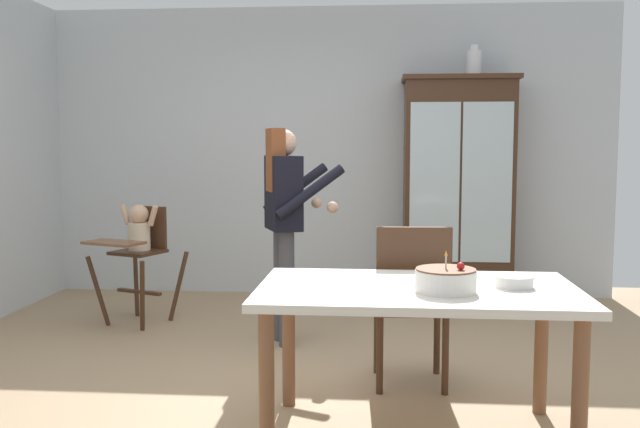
{
  "coord_description": "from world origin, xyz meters",
  "views": [
    {
      "loc": [
        0.48,
        -3.97,
        1.4
      ],
      "look_at": [
        0.09,
        0.7,
        0.95
      ],
      "focal_mm": 39.17,
      "sensor_mm": 36.0,
      "label": 1
    }
  ],
  "objects_px": {
    "ceramic_vase": "(474,62)",
    "dining_chair_far_side": "(412,295)",
    "dining_table": "(417,306)",
    "china_cabinet": "(458,190)",
    "serving_bowl": "(514,281)",
    "birthday_cake": "(446,280)",
    "high_chair_with_toddler": "(138,242)",
    "adult_person": "(285,209)"
  },
  "relations": [
    {
      "from": "birthday_cake",
      "to": "dining_chair_far_side",
      "type": "relative_size",
      "value": 0.29
    },
    {
      "from": "ceramic_vase",
      "to": "serving_bowl",
      "type": "distance_m",
      "value": 3.33
    },
    {
      "from": "ceramic_vase",
      "to": "high_chair_with_toddler",
      "type": "xyz_separation_m",
      "value": [
        -2.73,
        -1.01,
        -1.49
      ]
    },
    {
      "from": "birthday_cake",
      "to": "china_cabinet",
      "type": "bearing_deg",
      "value": 82.69
    },
    {
      "from": "china_cabinet",
      "to": "serving_bowl",
      "type": "relative_size",
      "value": 11.25
    },
    {
      "from": "china_cabinet",
      "to": "dining_table",
      "type": "xyz_separation_m",
      "value": [
        -0.53,
        -3.04,
        -0.37
      ]
    },
    {
      "from": "high_chair_with_toddler",
      "to": "dining_chair_far_side",
      "type": "bearing_deg",
      "value": -11.83
    },
    {
      "from": "dining_table",
      "to": "dining_chair_far_side",
      "type": "bearing_deg",
      "value": 89.27
    },
    {
      "from": "birthday_cake",
      "to": "dining_chair_far_side",
      "type": "bearing_deg",
      "value": 98.27
    },
    {
      "from": "adult_person",
      "to": "ceramic_vase",
      "type": "bearing_deg",
      "value": -66.16
    },
    {
      "from": "ceramic_vase",
      "to": "adult_person",
      "type": "distance_m",
      "value": 2.41
    },
    {
      "from": "adult_person",
      "to": "dining_chair_far_side",
      "type": "xyz_separation_m",
      "value": [
        0.85,
        -0.89,
        -0.41
      ]
    },
    {
      "from": "high_chair_with_toddler",
      "to": "dining_chair_far_side",
      "type": "height_order",
      "value": "dining_chair_far_side"
    },
    {
      "from": "high_chair_with_toddler",
      "to": "dining_chair_far_side",
      "type": "relative_size",
      "value": 0.99
    },
    {
      "from": "china_cabinet",
      "to": "birthday_cake",
      "type": "bearing_deg",
      "value": -97.31
    },
    {
      "from": "ceramic_vase",
      "to": "high_chair_with_toddler",
      "type": "height_order",
      "value": "ceramic_vase"
    },
    {
      "from": "china_cabinet",
      "to": "dining_chair_far_side",
      "type": "distance_m",
      "value": 2.47
    },
    {
      "from": "china_cabinet",
      "to": "dining_table",
      "type": "distance_m",
      "value": 3.11
    },
    {
      "from": "dining_table",
      "to": "serving_bowl",
      "type": "distance_m",
      "value": 0.47
    },
    {
      "from": "dining_table",
      "to": "birthday_cake",
      "type": "height_order",
      "value": "birthday_cake"
    },
    {
      "from": "china_cabinet",
      "to": "high_chair_with_toddler",
      "type": "height_order",
      "value": "china_cabinet"
    },
    {
      "from": "ceramic_vase",
      "to": "adult_person",
      "type": "relative_size",
      "value": 0.18
    },
    {
      "from": "high_chair_with_toddler",
      "to": "birthday_cake",
      "type": "distance_m",
      "value": 3.08
    },
    {
      "from": "ceramic_vase",
      "to": "dining_chair_far_side",
      "type": "distance_m",
      "value": 2.93
    },
    {
      "from": "ceramic_vase",
      "to": "birthday_cake",
      "type": "relative_size",
      "value": 0.96
    },
    {
      "from": "ceramic_vase",
      "to": "dining_table",
      "type": "distance_m",
      "value": 3.46
    },
    {
      "from": "birthday_cake",
      "to": "serving_bowl",
      "type": "xyz_separation_m",
      "value": [
        0.33,
        0.13,
        -0.03
      ]
    },
    {
      "from": "high_chair_with_toddler",
      "to": "serving_bowl",
      "type": "height_order",
      "value": "high_chair_with_toddler"
    },
    {
      "from": "china_cabinet",
      "to": "ceramic_vase",
      "type": "bearing_deg",
      "value": 1.74
    },
    {
      "from": "ceramic_vase",
      "to": "adult_person",
      "type": "bearing_deg",
      "value": -135.14
    },
    {
      "from": "birthday_cake",
      "to": "serving_bowl",
      "type": "relative_size",
      "value": 1.56
    },
    {
      "from": "ceramic_vase",
      "to": "birthday_cake",
      "type": "height_order",
      "value": "ceramic_vase"
    },
    {
      "from": "ceramic_vase",
      "to": "dining_chair_far_side",
      "type": "relative_size",
      "value": 0.28
    },
    {
      "from": "ceramic_vase",
      "to": "dining_chair_far_side",
      "type": "xyz_separation_m",
      "value": [
        -0.64,
        -2.38,
        -1.59
      ]
    },
    {
      "from": "ceramic_vase",
      "to": "dining_table",
      "type": "bearing_deg",
      "value": -102.0
    },
    {
      "from": "serving_bowl",
      "to": "dining_chair_far_side",
      "type": "distance_m",
      "value": 0.81
    },
    {
      "from": "ceramic_vase",
      "to": "birthday_cake",
      "type": "bearing_deg",
      "value": -99.45
    },
    {
      "from": "adult_person",
      "to": "dining_table",
      "type": "distance_m",
      "value": 1.8
    },
    {
      "from": "adult_person",
      "to": "dining_table",
      "type": "xyz_separation_m",
      "value": [
        0.85,
        -1.56,
        -0.32
      ]
    },
    {
      "from": "china_cabinet",
      "to": "serving_bowl",
      "type": "bearing_deg",
      "value": -91.36
    },
    {
      "from": "china_cabinet",
      "to": "ceramic_vase",
      "type": "xyz_separation_m",
      "value": [
        0.12,
        0.0,
        1.13
      ]
    },
    {
      "from": "dining_chair_far_side",
      "to": "china_cabinet",
      "type": "bearing_deg",
      "value": -104.82
    }
  ]
}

